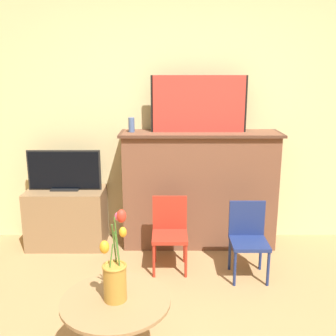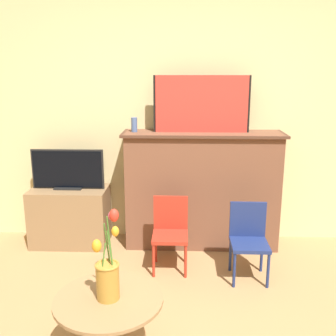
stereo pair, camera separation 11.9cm
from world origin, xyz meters
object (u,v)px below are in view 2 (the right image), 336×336
at_px(chair_blue, 249,237).
at_px(vase_tulips, 108,273).
at_px(painting, 202,104).
at_px(chair_red, 170,229).
at_px(tv_monitor, 68,170).

xyz_separation_m(chair_blue, vase_tulips, (-0.96, -1.08, 0.24)).
xyz_separation_m(painting, chair_blue, (0.38, -0.64, -1.04)).
relative_size(chair_red, vase_tulips, 1.19).
bearing_deg(chair_blue, painting, 121.02).
xyz_separation_m(tv_monitor, chair_red, (1.01, -0.46, -0.40)).
bearing_deg(painting, chair_blue, -58.98).
relative_size(painting, vase_tulips, 1.70).
height_order(tv_monitor, chair_red, tv_monitor).
height_order(painting, tv_monitor, painting).
distance_m(painting, chair_red, 1.18).
relative_size(chair_blue, vase_tulips, 1.19).
xyz_separation_m(tv_monitor, vase_tulips, (0.70, -1.68, -0.16)).
relative_size(tv_monitor, chair_red, 1.11).
xyz_separation_m(tv_monitor, chair_blue, (1.67, -0.60, -0.40)).
height_order(chair_red, vase_tulips, vase_tulips).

